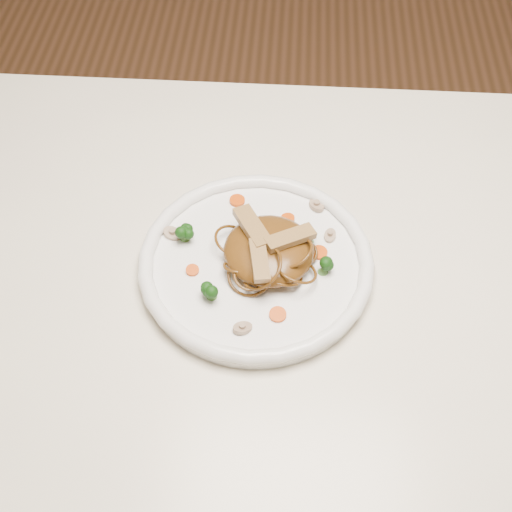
{
  "coord_description": "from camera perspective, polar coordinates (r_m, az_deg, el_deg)",
  "views": [
    {
      "loc": [
        -0.06,
        -0.55,
        1.48
      ],
      "look_at": [
        -0.09,
        0.01,
        0.78
      ],
      "focal_mm": 48.32,
      "sensor_mm": 36.0,
      "label": 1
    }
  ],
  "objects": [
    {
      "name": "broccoli_1",
      "position": [
        0.92,
        -5.97,
        2.15
      ],
      "size": [
        0.04,
        0.04,
        0.03
      ],
      "primitive_type": null,
      "rotation": [
        0.0,
        0.0,
        -0.25
      ],
      "color": "#14400D",
      "rests_on": "plate"
    },
    {
      "name": "chicken_c",
      "position": [
        0.86,
        0.28,
        -0.35
      ],
      "size": [
        0.03,
        0.07,
        0.01
      ],
      "primitive_type": "cube",
      "rotation": [
        0.0,
        0.0,
        4.89
      ],
      "color": "#A5854E",
      "rests_on": "noodle_mound"
    },
    {
      "name": "broccoli_3",
      "position": [
        0.89,
        5.61,
        -0.82
      ],
      "size": [
        0.02,
        0.02,
        0.03
      ],
      "primitive_type": null,
      "rotation": [
        0.0,
        0.0,
        -0.11
      ],
      "color": "#14400D",
      "rests_on": "plate"
    },
    {
      "name": "carrot_3",
      "position": [
        0.97,
        -1.57,
        4.61
      ],
      "size": [
        0.03,
        0.03,
        0.0
      ],
      "primitive_type": "cylinder",
      "rotation": [
        0.0,
        0.0,
        -0.2
      ],
      "color": "#E45108",
      "rests_on": "plate"
    },
    {
      "name": "mushroom_3",
      "position": [
        0.97,
        5.03,
        4.19
      ],
      "size": [
        0.04,
        0.04,
        0.01
      ],
      "primitive_type": "cylinder",
      "rotation": [
        0.0,
        0.0,
        2.18
      ],
      "color": "tan",
      "rests_on": "plate"
    },
    {
      "name": "carrot_1",
      "position": [
        0.9,
        -5.29,
        -1.18
      ],
      "size": [
        0.02,
        0.02,
        0.0
      ],
      "primitive_type": "cylinder",
      "rotation": [
        0.0,
        0.0,
        -0.23
      ],
      "color": "#E45108",
      "rests_on": "plate"
    },
    {
      "name": "carrot_0",
      "position": [
        0.95,
        2.64,
        3.11
      ],
      "size": [
        0.02,
        0.02,
        0.0
      ],
      "primitive_type": "cylinder",
      "rotation": [
        0.0,
        0.0,
        0.16
      ],
      "color": "#E45108",
      "rests_on": "plate"
    },
    {
      "name": "broccoli_2",
      "position": [
        0.86,
        -3.72,
        -2.85
      ],
      "size": [
        0.03,
        0.03,
        0.03
      ],
      "primitive_type": null,
      "rotation": [
        0.0,
        0.0,
        0.11
      ],
      "color": "#14400D",
      "rests_on": "plate"
    },
    {
      "name": "mushroom_2",
      "position": [
        0.94,
        -6.91,
        1.84
      ],
      "size": [
        0.04,
        0.04,
        0.01
      ],
      "primitive_type": "cylinder",
      "rotation": [
        0.0,
        0.0,
        -0.37
      ],
      "color": "tan",
      "rests_on": "plate"
    },
    {
      "name": "ground",
      "position": [
        1.58,
        3.44,
        -18.16
      ],
      "size": [
        4.0,
        4.0,
        0.0
      ],
      "primitive_type": "plane",
      "color": "#50321B",
      "rests_on": "ground"
    },
    {
      "name": "chicken_b",
      "position": [
        0.89,
        -0.29,
        2.39
      ],
      "size": [
        0.06,
        0.08,
        0.01
      ],
      "primitive_type": "cube",
      "rotation": [
        0.0,
        0.0,
        2.08
      ],
      "color": "#A5854E",
      "rests_on": "noodle_mound"
    },
    {
      "name": "chicken_a",
      "position": [
        0.88,
        2.84,
        1.51
      ],
      "size": [
        0.07,
        0.05,
        0.01
      ],
      "primitive_type": "cube",
      "rotation": [
        0.0,
        0.0,
        0.53
      ],
      "color": "#A5854E",
      "rests_on": "noodle_mound"
    },
    {
      "name": "plate",
      "position": [
        0.91,
        0.0,
        -0.86
      ],
      "size": [
        0.4,
        0.4,
        0.02
      ],
      "primitive_type": "cylinder",
      "rotation": [
        0.0,
        0.0,
        -0.41
      ],
      "color": "white",
      "rests_on": "table"
    },
    {
      "name": "mushroom_0",
      "position": [
        0.84,
        -1.13,
        -5.99
      ],
      "size": [
        0.03,
        0.03,
        0.01
      ],
      "primitive_type": "cylinder",
      "rotation": [
        0.0,
        0.0,
        0.45
      ],
      "color": "tan",
      "rests_on": "plate"
    },
    {
      "name": "mushroom_1",
      "position": [
        0.94,
        6.14,
        1.67
      ],
      "size": [
        0.03,
        0.03,
        0.01
      ],
      "primitive_type": "cylinder",
      "rotation": [
        0.0,
        0.0,
        1.38
      ],
      "color": "tan",
      "rests_on": "plate"
    },
    {
      "name": "carrot_2",
      "position": [
        0.92,
        5.25,
        0.29
      ],
      "size": [
        0.03,
        0.03,
        0.0
      ],
      "primitive_type": "cylinder",
      "rotation": [
        0.0,
        0.0,
        0.27
      ],
      "color": "#E45108",
      "rests_on": "plate"
    },
    {
      "name": "noodle_mound",
      "position": [
        0.9,
        1.08,
        0.47
      ],
      "size": [
        0.12,
        0.12,
        0.04
      ],
      "primitive_type": "ellipsoid",
      "rotation": [
        0.0,
        0.0,
        0.03
      ],
      "color": "#5B3711",
      "rests_on": "plate"
    },
    {
      "name": "carrot_4",
      "position": [
        0.86,
        1.81,
        -4.87
      ],
      "size": [
        0.03,
        0.03,
        0.0
      ],
      "primitive_type": "cylinder",
      "rotation": [
        0.0,
        0.0,
        0.23
      ],
      "color": "#E45108",
      "rests_on": "plate"
    },
    {
      "name": "broccoli_0",
      "position": [
        0.92,
        4.46,
        1.86
      ],
      "size": [
        0.03,
        0.03,
        0.03
      ],
      "primitive_type": null,
      "rotation": [
        0.0,
        0.0,
        -0.06
      ],
      "color": "#14400D",
      "rests_on": "plate"
    },
    {
      "name": "table",
      "position": [
        1.0,
        5.21,
        -5.15
      ],
      "size": [
        1.2,
        0.8,
        0.75
      ],
      "color": "beige",
      "rests_on": "ground"
    }
  ]
}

